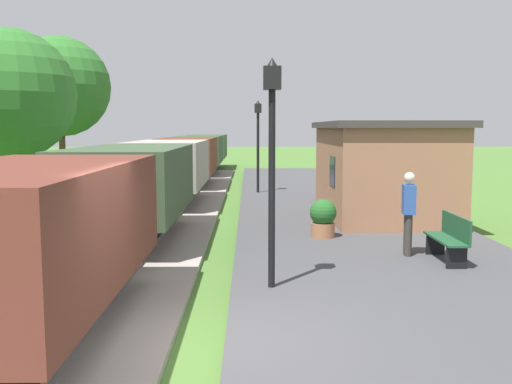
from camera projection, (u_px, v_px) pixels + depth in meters
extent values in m
plane|color=#47702D|center=(209.00, 360.00, 6.97)|extent=(160.00, 160.00, 0.00)
cube|color=#424244|center=(467.00, 349.00, 7.00)|extent=(6.00, 60.00, 0.25)
cube|color=#9E9389|center=(13.00, 356.00, 6.93)|extent=(3.80, 60.00, 0.12)
cube|color=slate|center=(71.00, 346.00, 6.93)|extent=(0.07, 60.00, 0.14)
cube|color=brown|center=(24.00, 227.00, 7.29)|extent=(2.50, 5.60, 1.60)
cube|color=black|center=(27.00, 276.00, 7.36)|extent=(2.10, 5.15, 0.50)
cylinder|color=black|center=(70.00, 262.00, 9.17)|extent=(1.56, 0.84, 0.84)
cylinder|color=black|center=(90.00, 234.00, 10.29)|extent=(0.20, 0.30, 0.20)
cube|color=#384C33|center=(131.00, 180.00, 13.84)|extent=(2.50, 5.60, 1.60)
cube|color=black|center=(131.00, 206.00, 13.92)|extent=(2.10, 5.15, 0.50)
cylinder|color=black|center=(145.00, 206.00, 15.73)|extent=(1.56, 0.84, 0.84)
cylinder|color=black|center=(114.00, 229.00, 12.16)|extent=(1.56, 0.84, 0.84)
cylinder|color=black|center=(152.00, 193.00, 16.85)|extent=(0.20, 0.30, 0.20)
cylinder|color=black|center=(100.00, 227.00, 10.99)|extent=(0.20, 0.30, 0.20)
cube|color=gray|center=(169.00, 163.00, 20.40)|extent=(2.50, 5.60, 1.60)
cube|color=black|center=(169.00, 181.00, 20.47)|extent=(2.10, 5.15, 0.50)
cylinder|color=black|center=(175.00, 183.00, 22.28)|extent=(1.56, 0.84, 0.84)
cylinder|color=black|center=(161.00, 194.00, 18.72)|extent=(1.56, 0.84, 0.84)
cylinder|color=black|center=(179.00, 175.00, 23.41)|extent=(0.20, 0.30, 0.20)
cylinder|color=black|center=(156.00, 190.00, 17.54)|extent=(0.20, 0.30, 0.20)
cube|color=brown|center=(188.00, 155.00, 26.96)|extent=(2.50, 5.60, 1.60)
cube|color=black|center=(188.00, 168.00, 27.03)|extent=(2.10, 5.15, 0.50)
cylinder|color=black|center=(192.00, 171.00, 28.84)|extent=(1.56, 0.84, 0.84)
cylinder|color=black|center=(184.00, 177.00, 25.28)|extent=(1.56, 0.84, 0.84)
cylinder|color=black|center=(194.00, 164.00, 29.96)|extent=(0.20, 0.30, 0.20)
cylinder|color=black|center=(181.00, 173.00, 24.10)|extent=(0.20, 0.30, 0.20)
cube|color=#384C33|center=(200.00, 149.00, 33.52)|extent=(2.50, 5.60, 1.60)
cube|color=black|center=(200.00, 160.00, 33.59)|extent=(2.10, 5.15, 0.50)
cylinder|color=black|center=(203.00, 163.00, 35.40)|extent=(1.56, 0.84, 0.84)
cylinder|color=black|center=(197.00, 167.00, 31.84)|extent=(1.56, 0.84, 0.84)
cylinder|color=black|center=(204.00, 158.00, 36.52)|extent=(0.20, 0.30, 0.20)
cylinder|color=black|center=(195.00, 164.00, 30.66)|extent=(0.20, 0.30, 0.20)
cube|color=#384C33|center=(208.00, 146.00, 40.07)|extent=(2.50, 5.60, 1.60)
cube|color=black|center=(208.00, 155.00, 40.15)|extent=(2.10, 5.15, 0.50)
cylinder|color=black|center=(210.00, 157.00, 41.96)|extent=(1.56, 0.84, 0.84)
cylinder|color=black|center=(206.00, 160.00, 38.39)|extent=(1.56, 0.84, 0.84)
cylinder|color=black|center=(211.00, 153.00, 43.08)|extent=(0.20, 0.30, 0.20)
cylinder|color=black|center=(205.00, 157.00, 37.22)|extent=(0.20, 0.30, 0.20)
cube|color=#9E6B4C|center=(381.00, 172.00, 16.61)|extent=(3.20, 5.50, 2.60)
cube|color=#3D3833|center=(383.00, 125.00, 16.45)|extent=(3.50, 5.80, 0.18)
cube|color=black|center=(332.00, 171.00, 15.48)|extent=(0.03, 0.90, 0.80)
cube|color=#1E4C2D|center=(446.00, 239.00, 11.03)|extent=(0.42, 1.50, 0.04)
cube|color=#1E4C2D|center=(456.00, 227.00, 11.01)|extent=(0.04, 1.50, 0.45)
cube|color=black|center=(457.00, 258.00, 10.46)|extent=(0.38, 0.06, 0.42)
cube|color=black|center=(435.00, 244.00, 11.65)|extent=(0.38, 0.06, 0.42)
cube|color=#1E4C2D|center=(353.00, 187.00, 20.77)|extent=(0.42, 1.50, 0.04)
cube|color=#1E4C2D|center=(359.00, 180.00, 20.75)|extent=(0.04, 1.50, 0.45)
cube|color=black|center=(356.00, 195.00, 20.20)|extent=(0.38, 0.06, 0.42)
cube|color=black|center=(350.00, 191.00, 21.39)|extent=(0.38, 0.06, 0.42)
cylinder|color=#38332D|center=(408.00, 235.00, 11.47)|extent=(0.15, 0.15, 0.86)
cylinder|color=#38332D|center=(407.00, 234.00, 11.63)|extent=(0.15, 0.15, 0.86)
cube|color=#2D5199|center=(409.00, 199.00, 11.47)|extent=(0.29, 0.41, 0.60)
sphere|color=beige|center=(410.00, 178.00, 11.42)|extent=(0.22, 0.22, 0.22)
cylinder|color=#9E6642|center=(323.00, 230.00, 13.52)|extent=(0.56, 0.56, 0.34)
sphere|color=#235B23|center=(323.00, 212.00, 13.47)|extent=(0.64, 0.64, 0.64)
cylinder|color=black|center=(272.00, 190.00, 9.11)|extent=(0.11, 0.11, 3.20)
cube|color=black|center=(272.00, 78.00, 8.91)|extent=(0.28, 0.28, 0.36)
sphere|color=#F2E5BF|center=(272.00, 78.00, 8.91)|extent=(0.20, 0.20, 0.20)
cone|color=black|center=(272.00, 63.00, 8.88)|extent=(0.20, 0.20, 0.16)
cylinder|color=black|center=(258.00, 153.00, 22.77)|extent=(0.11, 0.11, 3.20)
cube|color=black|center=(258.00, 108.00, 22.57)|extent=(0.28, 0.28, 0.36)
sphere|color=#F2E5BF|center=(258.00, 108.00, 22.57)|extent=(0.20, 0.20, 0.20)
cone|color=black|center=(258.00, 102.00, 22.54)|extent=(0.20, 0.20, 0.16)
cylinder|color=#4C3823|center=(14.00, 179.00, 18.73)|extent=(0.28, 0.28, 2.35)
sphere|color=#2D6B28|center=(10.00, 94.00, 18.42)|extent=(4.25, 4.25, 4.25)
cylinder|color=#4C3823|center=(63.00, 158.00, 25.70)|extent=(0.28, 0.28, 3.02)
sphere|color=#2D6B28|center=(60.00, 87.00, 25.34)|extent=(4.46, 4.46, 4.46)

